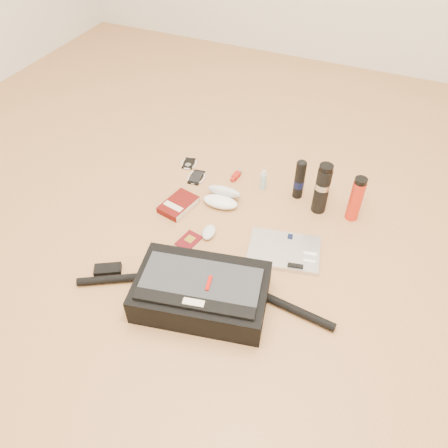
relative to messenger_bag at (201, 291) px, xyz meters
The scene contains 14 objects.
ground 0.27m from the messenger_bag, 95.53° to the left, with size 4.00×4.00×0.00m, color #B9814D.
messenger_bag is the anchor object (origin of this frame).
laptop 0.43m from the messenger_bag, 59.87° to the left, with size 0.34×0.27×0.03m.
book 0.55m from the messenger_bag, 126.82° to the left, with size 0.15×0.20×0.03m.
passport 0.33m from the messenger_bag, 125.39° to the left, with size 0.10×0.12×0.01m.
mouse 0.36m from the messenger_bag, 110.33° to the left, with size 0.07×0.10×0.03m.
sunglasses_case 0.58m from the messenger_bag, 105.74° to the left, with size 0.18×0.15×0.10m.
ipod 0.88m from the messenger_bag, 120.00° to the left, with size 0.09×0.10×0.01m.
phone 0.76m from the messenger_bag, 117.62° to the left, with size 0.10×0.12×0.01m.
inhaler 0.78m from the messenger_bag, 102.45° to the left, with size 0.03×0.10×0.02m.
spray_bottle 0.73m from the messenger_bag, 91.13° to the left, with size 0.03×0.03×0.11m.
aerosol_can 0.76m from the messenger_bag, 78.07° to the left, with size 0.05×0.05×0.21m.
thermos_black 0.74m from the messenger_bag, 68.18° to the left, with size 0.07×0.07×0.26m.
thermos_red 0.82m from the messenger_bag, 58.48° to the left, with size 0.07×0.07×0.23m.
Camera 1 is at (0.50, -1.13, 1.39)m, focal length 35.00 mm.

